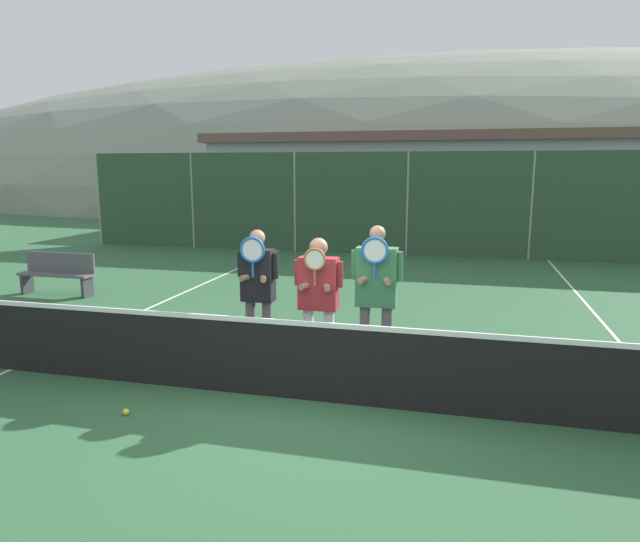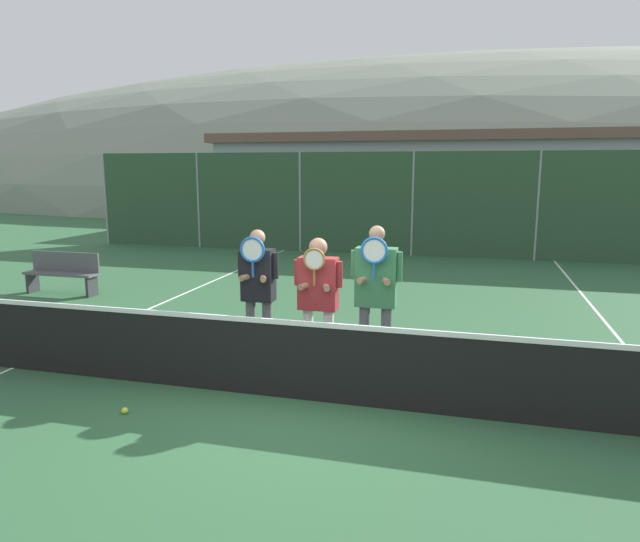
# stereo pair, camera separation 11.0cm
# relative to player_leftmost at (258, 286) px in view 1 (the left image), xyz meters

# --- Properties ---
(ground_plane) EXTENTS (120.00, 120.00, 0.00)m
(ground_plane) POSITION_rel_player_leftmost_xyz_m (0.92, -0.99, -1.05)
(ground_plane) COLOR #2D5B38
(hill_distant) EXTENTS (118.23, 65.68, 22.99)m
(hill_distant) POSITION_rel_player_leftmost_xyz_m (0.92, 49.58, -1.05)
(hill_distant) COLOR gray
(hill_distant) RESTS_ON ground_plane
(clubhouse_building) EXTENTS (18.16, 5.50, 3.86)m
(clubhouse_building) POSITION_rel_player_leftmost_xyz_m (1.28, 17.11, 0.90)
(clubhouse_building) COLOR #9EA3A8
(clubhouse_building) RESTS_ON ground_plane
(fence_back) EXTENTS (20.50, 0.06, 3.00)m
(fence_back) POSITION_rel_player_leftmost_xyz_m (0.92, 9.94, 0.45)
(fence_back) COLOR gray
(fence_back) RESTS_ON ground_plane
(tennis_net) EXTENTS (10.59, 0.09, 1.01)m
(tennis_net) POSITION_rel_player_leftmost_xyz_m (0.92, -0.99, -0.58)
(tennis_net) COLOR gray
(tennis_net) RESTS_ON ground_plane
(court_line_left_sideline) EXTENTS (0.05, 16.00, 0.01)m
(court_line_left_sideline) POSITION_rel_player_leftmost_xyz_m (-3.02, 2.01, -1.04)
(court_line_left_sideline) COLOR white
(court_line_left_sideline) RESTS_ON ground_plane
(court_line_right_sideline) EXTENTS (0.05, 16.00, 0.01)m
(court_line_right_sideline) POSITION_rel_player_leftmost_xyz_m (4.86, 2.01, -1.04)
(court_line_right_sideline) COLOR white
(court_line_right_sideline) RESTS_ON ground_plane
(player_leftmost) EXTENTS (0.55, 0.34, 1.78)m
(player_leftmost) POSITION_rel_player_leftmost_xyz_m (0.00, 0.00, 0.00)
(player_leftmost) COLOR #56565B
(player_leftmost) RESTS_ON ground_plane
(player_center_left) EXTENTS (0.62, 0.34, 1.71)m
(player_center_left) POSITION_rel_player_leftmost_xyz_m (0.83, -0.12, -0.02)
(player_center_left) COLOR white
(player_center_left) RESTS_ON ground_plane
(player_center_right) EXTENTS (0.62, 0.34, 1.88)m
(player_center_right) POSITION_rel_player_leftmost_xyz_m (1.55, -0.10, 0.06)
(player_center_right) COLOR #56565B
(player_center_right) RESTS_ON ground_plane
(car_far_left) EXTENTS (4.34, 2.08, 1.81)m
(car_far_left) POSITION_rel_player_leftmost_xyz_m (-5.97, 13.14, -0.13)
(car_far_left) COLOR black
(car_far_left) RESTS_ON ground_plane
(car_left_of_center) EXTENTS (4.03, 1.90, 1.89)m
(car_left_of_center) POSITION_rel_player_leftmost_xyz_m (-1.26, 12.74, -0.10)
(car_left_of_center) COLOR black
(car_left_of_center) RESTS_ON ground_plane
(car_center) EXTENTS (4.30, 1.91, 1.86)m
(car_center) POSITION_rel_player_leftmost_xyz_m (3.42, 13.03, -0.10)
(car_center) COLOR #285638
(car_center) RESTS_ON ground_plane
(bench_courtside) EXTENTS (1.58, 0.36, 0.85)m
(bench_courtside) POSITION_rel_player_leftmost_xyz_m (-5.40, 2.92, -0.59)
(bench_courtside) COLOR #515156
(bench_courtside) RESTS_ON ground_plane
(tennis_ball_on_court) EXTENTS (0.07, 0.07, 0.07)m
(tennis_ball_on_court) POSITION_rel_player_leftmost_xyz_m (-0.81, -1.83, -1.01)
(tennis_ball_on_court) COLOR #CCDB33
(tennis_ball_on_court) RESTS_ON ground_plane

